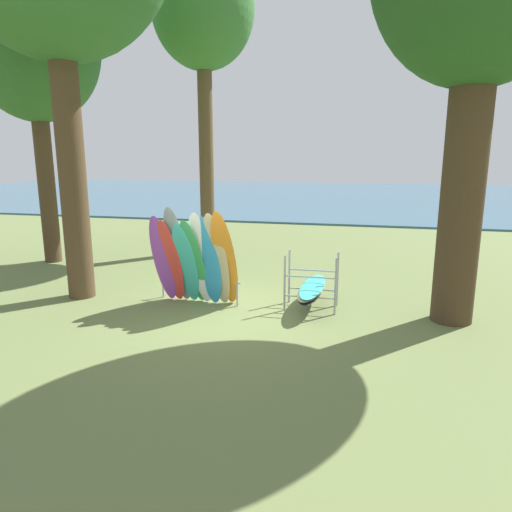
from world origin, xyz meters
name	(u,v)px	position (x,y,z in m)	size (l,w,h in m)	color
ground_plane	(218,313)	(0.00, 0.00, 0.00)	(80.00, 80.00, 0.00)	olive
lake_water	(331,195)	(0.00, 31.53, 0.05)	(80.00, 36.00, 0.10)	#38607A
tree_mid_behind	(33,48)	(-6.78, 3.55, 6.46)	(3.84, 3.84, 8.76)	#4C3823
tree_far_left_back	(203,13)	(-2.45, 6.33, 7.87)	(3.37, 3.37, 9.98)	brown
leaning_board_pile	(194,261)	(-0.67, 0.38, 1.05)	(2.09, 0.97, 2.29)	purple
board_storage_rack	(312,288)	(1.93, 0.81, 0.47)	(1.15, 2.13, 1.25)	#9EA0A5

